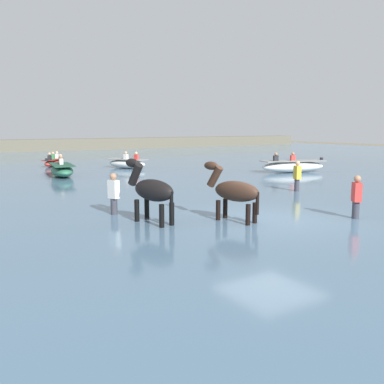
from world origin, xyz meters
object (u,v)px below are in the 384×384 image
(boat_far_offshore, at_px, (293,166))
(boat_near_starboard, at_px, (127,163))
(horse_lead_dark_bay, at_px, (234,193))
(person_wading_close, at_px, (114,199))
(person_onlooker_right, at_px, (297,179))
(boat_far_inshore, at_px, (62,170))
(boat_mid_outer, at_px, (53,162))
(horse_trailing_black, at_px, (152,192))
(person_wading_mid, at_px, (356,202))

(boat_far_offshore, xyz_separation_m, boat_near_starboard, (-6.95, 7.43, -0.04))
(horse_lead_dark_bay, distance_m, boat_near_starboard, 16.27)
(boat_near_starboard, bearing_deg, person_wading_close, -115.90)
(boat_near_starboard, height_order, person_onlooker_right, person_onlooker_right)
(horse_lead_dark_bay, distance_m, boat_far_inshore, 13.54)
(boat_far_inshore, distance_m, boat_near_starboard, 5.27)
(horse_lead_dark_bay, bearing_deg, boat_far_inshore, 93.39)
(horse_lead_dark_bay, distance_m, boat_far_offshore, 13.75)
(boat_mid_outer, height_order, person_wading_close, person_wading_close)
(horse_trailing_black, bearing_deg, boat_near_starboard, 68.01)
(boat_near_starboard, bearing_deg, horse_trailing_black, -111.99)
(horse_lead_dark_bay, xyz_separation_m, person_onlooker_right, (5.66, 3.05, -0.32))
(horse_trailing_black, relative_size, boat_mid_outer, 0.86)
(horse_trailing_black, relative_size, person_wading_mid, 1.29)
(boat_far_offshore, xyz_separation_m, person_onlooker_right, (-5.25, -5.30, 0.13))
(horse_lead_dark_bay, height_order, person_wading_mid, horse_lead_dark_bay)
(horse_lead_dark_bay, distance_m, person_wading_mid, 3.53)
(horse_lead_dark_bay, distance_m, person_wading_close, 3.60)
(boat_far_inshore, relative_size, person_wading_close, 1.97)
(person_wading_close, bearing_deg, boat_mid_outer, 80.54)
(boat_far_offshore, relative_size, person_onlooker_right, 2.44)
(horse_lead_dark_bay, bearing_deg, boat_mid_outer, 88.78)
(boat_far_inshore, xyz_separation_m, boat_far_offshore, (11.71, -5.15, 0.02))
(horse_lead_dark_bay, relative_size, boat_mid_outer, 0.82)
(person_wading_close, bearing_deg, boat_far_inshore, 81.52)
(person_onlooker_right, height_order, person_wading_close, same)
(boat_far_offshore, height_order, person_onlooker_right, person_onlooker_right)
(horse_trailing_black, relative_size, boat_near_starboard, 0.71)
(person_onlooker_right, distance_m, person_wading_close, 8.09)
(boat_mid_outer, relative_size, boat_near_starboard, 0.82)
(boat_near_starboard, xyz_separation_m, person_wading_close, (-6.38, -13.13, 0.17))
(horse_lead_dark_bay, distance_m, horse_trailing_black, 2.25)
(person_wading_close, bearing_deg, horse_lead_dark_bay, -47.55)
(boat_mid_outer, height_order, boat_far_inshore, boat_far_inshore)
(boat_far_offshore, relative_size, boat_near_starboard, 1.34)
(horse_trailing_black, bearing_deg, horse_lead_dark_bay, -27.52)
(boat_near_starboard, xyz_separation_m, person_wading_mid, (-0.83, -17.38, 0.17))
(person_onlooker_right, bearing_deg, horse_lead_dark_bay, -151.69)
(person_onlooker_right, bearing_deg, boat_mid_outer, 107.49)
(boat_mid_outer, xyz_separation_m, boat_far_inshore, (-1.22, -6.18, 0.06))
(horse_trailing_black, height_order, boat_near_starboard, horse_trailing_black)
(horse_lead_dark_bay, bearing_deg, boat_far_offshore, 37.43)
(boat_far_offshore, bearing_deg, boat_near_starboard, 133.12)
(boat_far_offshore, xyz_separation_m, person_wading_close, (-13.33, -5.71, 0.13))
(boat_mid_outer, bearing_deg, horse_trailing_black, -97.38)
(boat_near_starboard, height_order, person_wading_mid, person_wading_mid)
(boat_mid_outer, xyz_separation_m, boat_far_offshore, (10.49, -11.33, 0.08))
(horse_trailing_black, xyz_separation_m, boat_far_inshore, (1.19, 12.47, -0.52))
(horse_trailing_black, height_order, person_wading_close, horse_trailing_black)
(boat_far_inshore, height_order, person_wading_mid, person_wading_mid)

